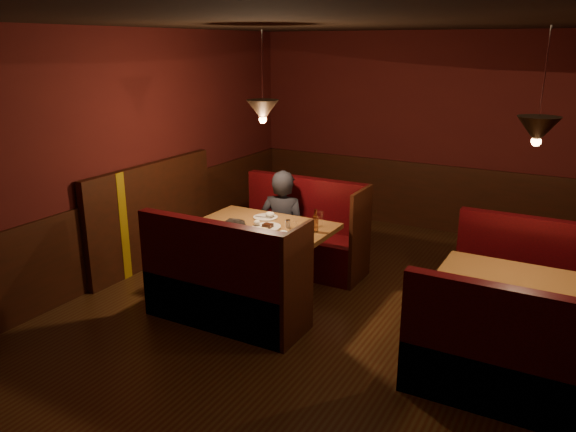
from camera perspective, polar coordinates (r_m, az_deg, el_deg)
The scene contains 9 objects.
room at distance 5.48m, azimuth 4.44°, elevation -0.62°, with size 6.02×7.02×2.92m.
main_table at distance 6.24m, azimuth -2.28°, elevation -2.50°, with size 1.51×0.92×1.06m.
main_bench_far at distance 7.02m, azimuth 1.47°, elevation -2.49°, with size 1.66×0.59×1.13m.
main_bench_near at distance 5.66m, azimuth -6.63°, elevation -7.57°, with size 1.66×0.59×1.13m.
second_table at distance 5.37m, azimuth 22.10°, elevation -7.87°, with size 1.34×0.86×0.76m.
second_bench_far at distance 6.19m, azimuth 23.15°, elevation -6.93°, with size 1.48×0.55×1.06m.
second_bench_near at distance 4.76m, azimuth 20.85°, elevation -14.10°, with size 1.48×0.55×1.06m.
diner_a at distance 6.82m, azimuth -0.54°, elevation 0.89°, with size 0.59×0.39×1.62m, color black.
diner_b at distance 5.65m, azimuth -5.23°, elevation -3.85°, with size 0.68×0.53×1.40m, color #332A26.
Camera 1 is at (1.86, -4.72, 2.71)m, focal length 35.00 mm.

